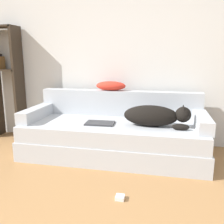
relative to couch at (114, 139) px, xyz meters
name	(u,v)px	position (x,y,z in m)	size (l,w,h in m)	color
wall_back	(111,43)	(-0.17, 0.59, 1.15)	(7.70, 0.06, 2.70)	silver
couch	(114,139)	(0.00, 0.00, 0.00)	(2.14, 0.91, 0.41)	#B2B7BC
couch_backrest	(120,103)	(0.00, 0.38, 0.37)	(2.10, 0.15, 0.33)	#B2B7BC
couch_arm_left	(36,113)	(-1.00, -0.01, 0.28)	(0.15, 0.72, 0.14)	#B2B7BC
couch_arm_right	(202,121)	(1.00, -0.01, 0.28)	(0.15, 0.72, 0.14)	#B2B7BC
dog	(156,116)	(0.49, -0.06, 0.33)	(0.74, 0.26, 0.25)	black
laptop	(100,123)	(-0.14, -0.09, 0.22)	(0.34, 0.23, 0.02)	#2D2D30
throw_pillow	(111,86)	(-0.12, 0.39, 0.60)	(0.39, 0.19, 0.12)	red
bookshelf	(5,77)	(-1.69, 0.41, 0.69)	(0.43, 0.26, 1.59)	#2D2319
power_adapter	(120,197)	(0.25, -0.95, -0.18)	(0.07, 0.07, 0.03)	silver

